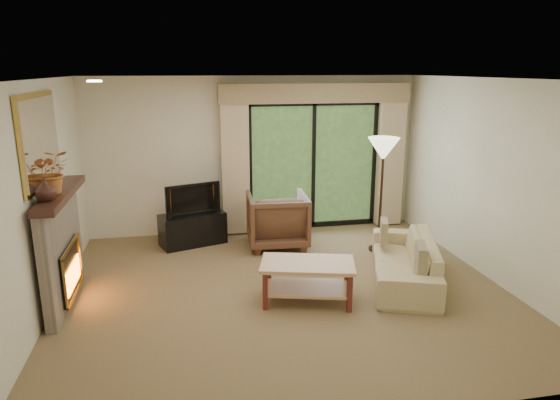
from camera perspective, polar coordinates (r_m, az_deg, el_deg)
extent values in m
plane|color=olive|center=(6.41, 0.52, -10.23)|extent=(5.50, 5.50, 0.00)
plane|color=white|center=(5.81, 0.58, 13.69)|extent=(5.50, 5.50, 0.00)
plane|color=silver|center=(8.39, -2.90, 5.11)|extent=(5.00, 0.00, 5.00)
plane|color=silver|center=(3.68, 8.48, -8.01)|extent=(5.00, 0.00, 5.00)
plane|color=silver|center=(6.07, -25.80, -0.17)|extent=(0.00, 5.00, 5.00)
plane|color=silver|center=(7.05, 23.03, 2.06)|extent=(0.00, 5.00, 5.00)
cube|color=#C9B28C|center=(8.21, -5.15, 4.15)|extent=(0.45, 0.18, 2.35)
cube|color=#C9B28C|center=(8.90, 12.47, 4.69)|extent=(0.45, 0.18, 2.35)
cube|color=tan|center=(8.34, 4.12, 12.09)|extent=(3.20, 0.24, 0.32)
cube|color=black|center=(8.03, -9.95, -3.28)|extent=(1.09, 0.74, 0.50)
imported|color=black|center=(7.89, -10.11, 0.18)|extent=(0.86, 0.38, 0.50)
imported|color=brown|center=(7.79, -0.31, -2.27)|extent=(0.95, 0.98, 0.85)
imported|color=tan|center=(6.79, 14.03, -6.63)|extent=(1.38, 2.09, 0.57)
cube|color=brown|center=(6.22, 15.77, -6.71)|extent=(0.24, 0.42, 0.40)
cube|color=brown|center=(7.17, 11.78, -3.63)|extent=(0.21, 0.36, 0.35)
imported|color=#381F17|center=(5.76, -25.26, 1.08)|extent=(0.28, 0.28, 0.24)
imported|color=#B2662D|center=(6.03, -24.70, 2.94)|extent=(0.51, 0.46, 0.49)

